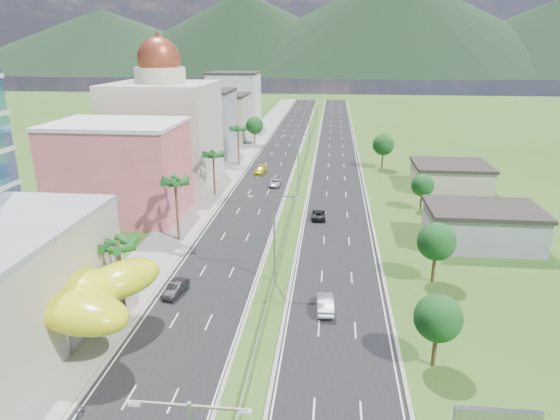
% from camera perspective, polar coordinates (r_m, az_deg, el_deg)
% --- Properties ---
extents(ground, '(500.00, 500.00, 0.00)m').
position_cam_1_polar(ground, '(52.23, -1.94, -13.05)').
color(ground, '#2D5119').
rests_on(ground, ground).
extents(road_left, '(11.00, 260.00, 0.04)m').
position_cam_1_polar(road_left, '(137.55, 0.12, 6.98)').
color(road_left, black).
rests_on(road_left, ground).
extents(road_right, '(11.00, 260.00, 0.04)m').
position_cam_1_polar(road_right, '(136.85, 6.42, 6.81)').
color(road_right, black).
rests_on(road_right, ground).
extents(sidewalk_left, '(7.00, 260.00, 0.12)m').
position_cam_1_polar(sidewalk_left, '(138.82, -3.82, 7.06)').
color(sidewalk_left, gray).
rests_on(sidewalk_left, ground).
extents(median_guardrail, '(0.10, 216.06, 0.76)m').
position_cam_1_polar(median_guardrail, '(119.28, 2.82, 5.48)').
color(median_guardrail, gray).
rests_on(median_guardrail, ground).
extents(streetlight_median_b, '(6.04, 0.25, 11.00)m').
position_cam_1_polar(streetlight_median_b, '(58.21, -0.66, -2.22)').
color(streetlight_median_b, gray).
rests_on(streetlight_median_b, ground).
extents(streetlight_median_c, '(6.04, 0.25, 11.00)m').
position_cam_1_polar(streetlight_median_c, '(96.53, 2.11, 6.12)').
color(streetlight_median_c, gray).
rests_on(streetlight_median_c, ground).
extents(streetlight_median_d, '(6.04, 0.25, 11.00)m').
position_cam_1_polar(streetlight_median_d, '(140.76, 3.42, 9.99)').
color(streetlight_median_d, gray).
rests_on(streetlight_median_d, ground).
extents(streetlight_median_e, '(6.04, 0.25, 11.00)m').
position_cam_1_polar(streetlight_median_e, '(185.36, 4.11, 12.00)').
color(streetlight_median_e, gray).
rests_on(streetlight_median_e, ground).
extents(lime_canopy, '(18.00, 15.00, 7.40)m').
position_cam_1_polar(lime_canopy, '(52.92, -24.89, -8.31)').
color(lime_canopy, '#CDD414').
rests_on(lime_canopy, ground).
extents(pink_shophouse, '(20.00, 15.00, 15.00)m').
position_cam_1_polar(pink_shophouse, '(85.82, -17.83, 4.20)').
color(pink_shophouse, '#CE5464').
rests_on(pink_shophouse, ground).
extents(domed_building, '(20.00, 20.00, 28.70)m').
position_cam_1_polar(domed_building, '(106.10, -13.13, 9.31)').
color(domed_building, beige).
rests_on(domed_building, ground).
extents(midrise_grey, '(16.00, 15.00, 16.00)m').
position_cam_1_polar(midrise_grey, '(129.96, -9.06, 9.65)').
color(midrise_grey, gray).
rests_on(midrise_grey, ground).
extents(midrise_beige, '(16.00, 15.00, 13.00)m').
position_cam_1_polar(midrise_beige, '(151.31, -6.89, 10.38)').
color(midrise_beige, '#B2A892').
rests_on(midrise_beige, ground).
extents(midrise_white, '(16.00, 15.00, 18.00)m').
position_cam_1_polar(midrise_white, '(173.34, -5.23, 12.28)').
color(midrise_white, silver).
rests_on(midrise_white, ground).
extents(shed_near, '(15.00, 10.00, 5.00)m').
position_cam_1_polar(shed_near, '(76.52, 22.08, -1.88)').
color(shed_near, gray).
rests_on(shed_near, ground).
extents(shed_far, '(14.00, 12.00, 4.40)m').
position_cam_1_polar(shed_far, '(104.91, 18.88, 3.58)').
color(shed_far, '#B2A892').
rests_on(shed_far, ground).
extents(palm_tree_b, '(3.60, 3.60, 8.10)m').
position_cam_1_polar(palm_tree_b, '(54.89, -18.01, -4.13)').
color(palm_tree_b, '#47301C').
rests_on(palm_tree_b, ground).
extents(palm_tree_c, '(3.60, 3.60, 9.60)m').
position_cam_1_polar(palm_tree_c, '(72.12, -11.88, 2.93)').
color(palm_tree_c, '#47301C').
rests_on(palm_tree_c, ground).
extents(palm_tree_d, '(3.60, 3.60, 8.60)m').
position_cam_1_polar(palm_tree_d, '(93.85, -7.64, 6.11)').
color(palm_tree_d, '#47301C').
rests_on(palm_tree_d, ground).
extents(palm_tree_e, '(3.60, 3.60, 9.40)m').
position_cam_1_polar(palm_tree_e, '(117.72, -4.83, 9.08)').
color(palm_tree_e, '#47301C').
rests_on(palm_tree_e, ground).
extents(leafy_tree_lfar, '(4.90, 4.90, 8.05)m').
position_cam_1_polar(leafy_tree_lfar, '(142.48, -2.92, 9.63)').
color(leafy_tree_lfar, '#47301C').
rests_on(leafy_tree_lfar, ground).
extents(leafy_tree_ra, '(4.20, 4.20, 6.90)m').
position_cam_1_polar(leafy_tree_ra, '(46.11, 17.61, -11.71)').
color(leafy_tree_ra, '#47301C').
rests_on(leafy_tree_ra, ground).
extents(leafy_tree_rb, '(4.55, 4.55, 7.47)m').
position_cam_1_polar(leafy_tree_rb, '(61.59, 17.44, -3.49)').
color(leafy_tree_rb, '#47301C').
rests_on(leafy_tree_rb, ground).
extents(leafy_tree_rc, '(3.85, 3.85, 6.33)m').
position_cam_1_polar(leafy_tree_rc, '(88.55, 15.98, 2.70)').
color(leafy_tree_rc, '#47301C').
rests_on(leafy_tree_rc, ground).
extents(leafy_tree_rd, '(4.90, 4.90, 8.05)m').
position_cam_1_polar(leafy_tree_rd, '(116.73, 11.73, 7.32)').
color(leafy_tree_rd, '#47301C').
rests_on(leafy_tree_rd, ground).
extents(mountain_ridge, '(860.00, 140.00, 90.00)m').
position_cam_1_polar(mountain_ridge, '(497.75, 12.63, 14.83)').
color(mountain_ridge, black).
rests_on(mountain_ridge, ground).
extents(car_dark_left, '(2.20, 4.62, 1.46)m').
position_cam_1_polar(car_dark_left, '(58.89, -11.85, -8.74)').
color(car_dark_left, black).
rests_on(car_dark_left, road_left).
extents(car_silver_mid_left, '(2.20, 4.63, 1.28)m').
position_cam_1_polar(car_silver_mid_left, '(100.88, -0.57, 3.13)').
color(car_silver_mid_left, '#AEAFB6').
rests_on(car_silver_mid_left, road_left).
extents(car_yellow_far_left, '(2.62, 5.45, 1.53)m').
position_cam_1_polar(car_yellow_far_left, '(110.81, -2.23, 4.58)').
color(car_yellow_far_left, gold).
rests_on(car_yellow_far_left, road_left).
extents(car_silver_right, '(1.96, 5.01, 1.63)m').
position_cam_1_polar(car_silver_right, '(54.62, 5.19, -10.58)').
color(car_silver_right, '#A5A8AD').
rests_on(car_silver_right, road_right).
extents(car_dark_far_right, '(2.31, 4.95, 1.37)m').
position_cam_1_polar(car_dark_far_right, '(82.17, 4.44, -0.49)').
color(car_dark_far_right, black).
rests_on(car_dark_far_right, road_right).
extents(motorcycle, '(0.61, 1.71, 1.08)m').
position_cam_1_polar(motorcycle, '(43.96, -21.90, -20.50)').
color(motorcycle, black).
rests_on(motorcycle, road_left).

